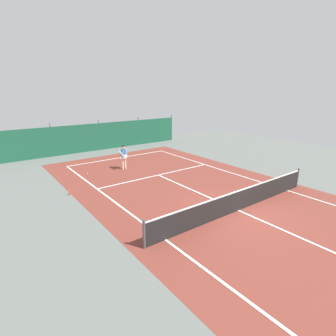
{
  "coord_description": "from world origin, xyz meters",
  "views": [
    {
      "loc": [
        -9.15,
        -6.94,
        5.33
      ],
      "look_at": [
        -0.33,
        4.91,
        0.9
      ],
      "focal_mm": 28.4,
      "sensor_mm": 36.0,
      "label": 1
    }
  ],
  "objects_px": {
    "tennis_player": "(124,156)",
    "tennis_net": "(239,200)",
    "water_bottle": "(70,193)",
    "tennis_ball_near_player": "(87,173)",
    "parked_car": "(67,138)"
  },
  "relations": [
    {
      "from": "water_bottle",
      "to": "tennis_ball_near_player",
      "type": "bearing_deg",
      "value": 55.43
    },
    {
      "from": "tennis_player",
      "to": "tennis_ball_near_player",
      "type": "bearing_deg",
      "value": -15.32
    },
    {
      "from": "tennis_ball_near_player",
      "to": "water_bottle",
      "type": "xyz_separation_m",
      "value": [
        -2.03,
        -2.94,
        0.09
      ]
    },
    {
      "from": "tennis_net",
      "to": "tennis_ball_near_player",
      "type": "xyz_separation_m",
      "value": [
        -3.55,
        9.41,
        -0.48
      ]
    },
    {
      "from": "tennis_player",
      "to": "tennis_ball_near_player",
      "type": "xyz_separation_m",
      "value": [
        -2.44,
        0.49,
        -0.93
      ]
    },
    {
      "from": "tennis_net",
      "to": "water_bottle",
      "type": "xyz_separation_m",
      "value": [
        -5.58,
        6.47,
        -0.39
      ]
    },
    {
      "from": "tennis_player",
      "to": "parked_car",
      "type": "xyz_separation_m",
      "value": [
        -0.91,
        9.69,
        -0.12
      ]
    },
    {
      "from": "tennis_player",
      "to": "tennis_ball_near_player",
      "type": "relative_size",
      "value": 24.85
    },
    {
      "from": "tennis_ball_near_player",
      "to": "parked_car",
      "type": "xyz_separation_m",
      "value": [
        1.53,
        9.2,
        0.81
      ]
    },
    {
      "from": "tennis_ball_near_player",
      "to": "water_bottle",
      "type": "height_order",
      "value": "water_bottle"
    },
    {
      "from": "tennis_net",
      "to": "parked_car",
      "type": "height_order",
      "value": "parked_car"
    },
    {
      "from": "tennis_ball_near_player",
      "to": "water_bottle",
      "type": "distance_m",
      "value": 3.57
    },
    {
      "from": "tennis_player",
      "to": "tennis_net",
      "type": "bearing_deg",
      "value": 93.06
    },
    {
      "from": "parked_car",
      "to": "water_bottle",
      "type": "relative_size",
      "value": 17.76
    },
    {
      "from": "tennis_net",
      "to": "tennis_ball_near_player",
      "type": "distance_m",
      "value": 10.07
    }
  ]
}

